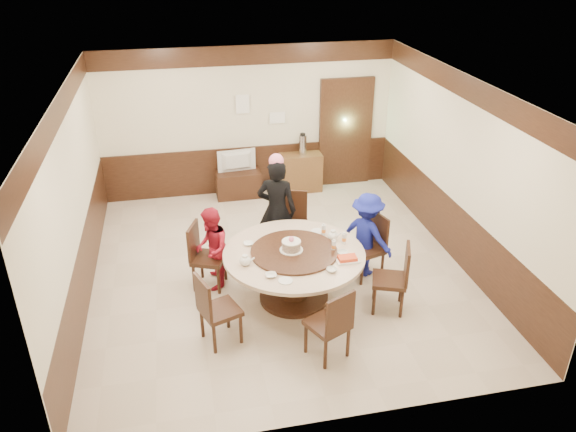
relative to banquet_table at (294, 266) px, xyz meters
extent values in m
plane|color=beige|center=(-0.06, 0.78, -0.53)|extent=(6.00, 6.00, 0.00)
plane|color=white|center=(-0.06, 0.78, 2.27)|extent=(6.00, 6.00, 0.00)
cube|color=beige|center=(-0.06, 3.78, 0.87)|extent=(5.50, 0.04, 2.80)
cube|color=beige|center=(-0.06, -2.22, 0.87)|extent=(5.50, 0.04, 2.80)
cube|color=beige|center=(-2.81, 0.78, 0.87)|extent=(0.04, 6.00, 2.80)
cube|color=beige|center=(2.69, 0.78, 0.87)|extent=(0.04, 6.00, 2.80)
cube|color=black|center=(-0.06, 0.78, -0.08)|extent=(5.50, 6.00, 0.90)
cube|color=black|center=(-0.06, 0.78, 2.09)|extent=(5.50, 6.00, 0.35)
cube|color=black|center=(1.84, 3.73, 0.52)|extent=(1.05, 0.08, 2.18)
cube|color=#8CD89D|center=(1.84, 3.75, 0.52)|extent=(0.88, 0.02, 2.05)
cylinder|color=black|center=(0.00, 0.00, -0.50)|extent=(0.96, 0.96, 0.06)
cylinder|color=black|center=(0.00, 0.00, -0.18)|extent=(0.38, 0.38, 0.65)
cylinder|color=#C6AA90|center=(0.00, 0.00, 0.19)|extent=(1.92, 1.92, 0.05)
cylinder|color=black|center=(0.00, 0.00, 0.23)|extent=(1.17, 1.17, 0.03)
cube|color=black|center=(1.16, 0.36, -0.08)|extent=(0.54, 0.54, 0.06)
cube|color=black|center=(1.36, 0.42, 0.19)|extent=(0.15, 0.42, 0.50)
cube|color=black|center=(1.16, 0.36, -0.32)|extent=(0.36, 0.36, 0.42)
cube|color=black|center=(0.26, 1.29, -0.08)|extent=(0.55, 0.55, 0.06)
cube|color=black|center=(0.32, 1.49, 0.19)|extent=(0.41, 0.16, 0.50)
cube|color=black|center=(0.26, 1.29, -0.32)|extent=(0.36, 0.36, 0.42)
cube|color=black|center=(-1.11, 0.57, -0.08)|extent=(0.57, 0.57, 0.06)
cube|color=black|center=(-1.31, 0.65, 0.19)|extent=(0.19, 0.41, 0.50)
cube|color=black|center=(-1.11, 0.57, -0.32)|extent=(0.36, 0.36, 0.42)
cube|color=black|center=(-1.07, -0.68, -0.08)|extent=(0.56, 0.56, 0.06)
cube|color=black|center=(-1.27, -0.75, 0.19)|extent=(0.18, 0.41, 0.50)
cube|color=black|center=(-1.07, -0.68, -0.32)|extent=(0.36, 0.36, 0.42)
cube|color=black|center=(0.14, -1.21, -0.08)|extent=(0.59, 0.59, 0.06)
cube|color=black|center=(0.24, -1.39, 0.19)|extent=(0.40, 0.22, 0.50)
cube|color=black|center=(0.14, -1.21, -0.32)|extent=(0.36, 0.36, 0.42)
cube|color=black|center=(1.20, -0.47, -0.08)|extent=(0.57, 0.57, 0.06)
cube|color=black|center=(1.39, -0.54, 0.19)|extent=(0.19, 0.41, 0.50)
cube|color=black|center=(1.20, -0.47, -0.32)|extent=(0.36, 0.36, 0.42)
imported|color=black|center=(-0.02, 1.16, 0.29)|extent=(0.70, 0.58, 1.64)
imported|color=#AB162A|center=(-1.06, 0.57, 0.08)|extent=(0.52, 0.64, 1.22)
imported|color=navy|center=(1.18, 0.45, 0.11)|extent=(0.88, 0.95, 1.29)
cylinder|color=white|center=(-0.03, 0.02, 0.25)|extent=(0.31, 0.31, 0.01)
cylinder|color=gray|center=(-0.03, 0.02, 0.32)|extent=(0.25, 0.25, 0.12)
cylinder|color=white|center=(-0.03, 0.02, 0.38)|extent=(0.25, 0.25, 0.01)
sphere|color=pink|center=(-0.03, 0.02, 0.42)|extent=(0.07, 0.07, 0.07)
ellipsoid|color=white|center=(-0.68, -0.17, 0.28)|extent=(0.17, 0.15, 0.13)
ellipsoid|color=white|center=(0.61, 0.24, 0.28)|extent=(0.17, 0.15, 0.13)
imported|color=white|center=(-0.57, 0.33, 0.23)|extent=(0.14, 0.14, 0.03)
imported|color=white|center=(0.37, -0.55, 0.24)|extent=(0.14, 0.14, 0.04)
imported|color=white|center=(-0.41, -0.51, 0.23)|extent=(0.14, 0.14, 0.03)
imported|color=white|center=(0.62, -0.19, 0.24)|extent=(0.15, 0.15, 0.05)
cylinder|color=white|center=(-0.25, -0.65, 0.22)|extent=(0.18, 0.18, 0.01)
cylinder|color=white|center=(0.45, 0.50, 0.22)|extent=(0.18, 0.18, 0.01)
cube|color=white|center=(0.64, -0.35, 0.23)|extent=(0.30, 0.20, 0.02)
cube|color=red|center=(0.64, -0.35, 0.26)|extent=(0.24, 0.15, 0.04)
cylinder|color=silver|center=(0.53, -0.07, 0.30)|extent=(0.06, 0.06, 0.16)
cylinder|color=silver|center=(0.72, 0.09, 0.30)|extent=(0.06, 0.06, 0.16)
cylinder|color=silver|center=(0.51, 0.39, 0.30)|extent=(0.06, 0.06, 0.16)
cube|color=black|center=(-0.32, 3.53, -0.28)|extent=(0.85, 0.45, 0.50)
imported|color=gray|center=(-0.32, 3.53, 0.18)|extent=(0.74, 0.16, 0.42)
cube|color=brown|center=(0.91, 3.56, -0.16)|extent=(0.80, 0.40, 0.75)
cylinder|color=silver|center=(0.94, 3.56, 0.41)|extent=(0.15, 0.15, 0.38)
cube|color=white|center=(-0.16, 3.74, 1.22)|extent=(0.25, 0.00, 0.35)
cube|color=white|center=(0.49, 3.74, 0.92)|extent=(0.30, 0.00, 0.22)
camera|label=1|loc=(-1.40, -6.32, 4.10)|focal=35.00mm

